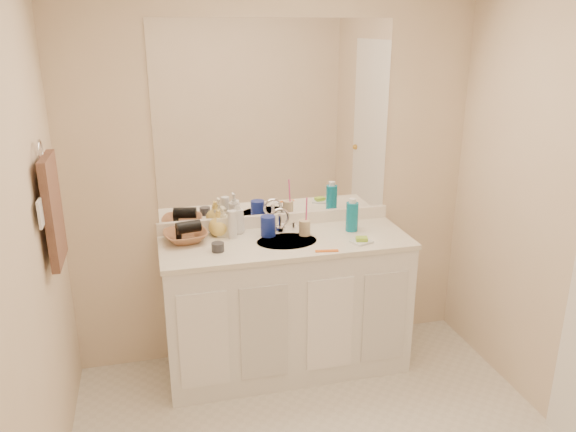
% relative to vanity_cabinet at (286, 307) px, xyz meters
% --- Properties ---
extents(wall_back, '(2.60, 0.02, 2.40)m').
position_rel_vanity_cabinet_xyz_m(wall_back, '(0.00, 0.28, 0.77)').
color(wall_back, beige).
rests_on(wall_back, floor).
extents(wall_left, '(0.02, 2.60, 2.40)m').
position_rel_vanity_cabinet_xyz_m(wall_left, '(-1.30, -1.02, 0.77)').
color(wall_left, beige).
rests_on(wall_left, floor).
extents(vanity_cabinet, '(1.50, 0.55, 0.85)m').
position_rel_vanity_cabinet_xyz_m(vanity_cabinet, '(0.00, 0.00, 0.00)').
color(vanity_cabinet, white).
rests_on(vanity_cabinet, floor).
extents(countertop, '(1.52, 0.57, 0.03)m').
position_rel_vanity_cabinet_xyz_m(countertop, '(0.00, 0.00, 0.44)').
color(countertop, silver).
rests_on(countertop, vanity_cabinet).
extents(backsplash, '(1.52, 0.03, 0.08)m').
position_rel_vanity_cabinet_xyz_m(backsplash, '(0.00, 0.26, 0.50)').
color(backsplash, white).
rests_on(backsplash, countertop).
extents(sink_basin, '(0.37, 0.37, 0.02)m').
position_rel_vanity_cabinet_xyz_m(sink_basin, '(0.00, -0.02, 0.44)').
color(sink_basin, '#B6B19F').
rests_on(sink_basin, countertop).
extents(faucet, '(0.02, 0.02, 0.11)m').
position_rel_vanity_cabinet_xyz_m(faucet, '(0.00, 0.16, 0.51)').
color(faucet, silver).
rests_on(faucet, countertop).
extents(mirror, '(1.48, 0.01, 1.20)m').
position_rel_vanity_cabinet_xyz_m(mirror, '(0.00, 0.27, 1.14)').
color(mirror, white).
rests_on(mirror, wall_back).
extents(blue_mug, '(0.12, 0.12, 0.13)m').
position_rel_vanity_cabinet_xyz_m(blue_mug, '(-0.09, 0.10, 0.52)').
color(blue_mug, navy).
rests_on(blue_mug, countertop).
extents(tan_cup, '(0.09, 0.09, 0.10)m').
position_rel_vanity_cabinet_xyz_m(tan_cup, '(0.13, 0.05, 0.50)').
color(tan_cup, tan).
rests_on(tan_cup, countertop).
extents(toothbrush, '(0.01, 0.04, 0.19)m').
position_rel_vanity_cabinet_xyz_m(toothbrush, '(0.14, 0.05, 0.60)').
color(toothbrush, '#DF3A8B').
rests_on(toothbrush, tan_cup).
extents(mouthwash_bottle, '(0.10, 0.10, 0.18)m').
position_rel_vanity_cabinet_xyz_m(mouthwash_bottle, '(0.44, 0.06, 0.55)').
color(mouthwash_bottle, '#0C7494').
rests_on(mouthwash_bottle, countertop).
extents(soap_dish, '(0.14, 0.13, 0.01)m').
position_rel_vanity_cabinet_xyz_m(soap_dish, '(0.43, -0.16, 0.46)').
color(soap_dish, silver).
rests_on(soap_dish, countertop).
extents(green_soap, '(0.08, 0.06, 0.02)m').
position_rel_vanity_cabinet_xyz_m(green_soap, '(0.43, -0.16, 0.48)').
color(green_soap, '#8ABF2E').
rests_on(green_soap, soap_dish).
extents(orange_comb, '(0.14, 0.05, 0.01)m').
position_rel_vanity_cabinet_xyz_m(orange_comb, '(0.18, -0.23, 0.46)').
color(orange_comb, '#DC5E17').
rests_on(orange_comb, countertop).
extents(dark_jar, '(0.10, 0.10, 0.05)m').
position_rel_vanity_cabinet_xyz_m(dark_jar, '(-0.42, -0.08, 0.48)').
color(dark_jar, '#2A2A30').
rests_on(dark_jar, countertop).
extents(extra_white_bottle, '(0.07, 0.07, 0.17)m').
position_rel_vanity_cabinet_xyz_m(extra_white_bottle, '(-0.31, 0.11, 0.54)').
color(extra_white_bottle, silver).
rests_on(extra_white_bottle, countertop).
extents(soap_bottle_white, '(0.09, 0.09, 0.21)m').
position_rel_vanity_cabinet_xyz_m(soap_bottle_white, '(-0.26, 0.19, 0.56)').
color(soap_bottle_white, silver).
rests_on(soap_bottle_white, countertop).
extents(soap_bottle_cream, '(0.09, 0.09, 0.18)m').
position_rel_vanity_cabinet_xyz_m(soap_bottle_cream, '(-0.36, 0.18, 0.55)').
color(soap_bottle_cream, beige).
rests_on(soap_bottle_cream, countertop).
extents(soap_bottle_yellow, '(0.14, 0.14, 0.16)m').
position_rel_vanity_cabinet_xyz_m(soap_bottle_yellow, '(-0.38, 0.18, 0.54)').
color(soap_bottle_yellow, '#E8C75A').
rests_on(soap_bottle_yellow, countertop).
extents(wicker_basket, '(0.30, 0.30, 0.06)m').
position_rel_vanity_cabinet_xyz_m(wicker_basket, '(-0.59, 0.13, 0.49)').
color(wicker_basket, brown).
rests_on(wicker_basket, countertop).
extents(hair_dryer, '(0.16, 0.10, 0.07)m').
position_rel_vanity_cabinet_xyz_m(hair_dryer, '(-0.57, 0.13, 0.54)').
color(hair_dryer, black).
rests_on(hair_dryer, wicker_basket).
extents(towel_ring, '(0.01, 0.11, 0.11)m').
position_rel_vanity_cabinet_xyz_m(towel_ring, '(-1.27, -0.25, 1.12)').
color(towel_ring, silver).
rests_on(towel_ring, wall_left).
extents(hand_towel, '(0.04, 0.32, 0.55)m').
position_rel_vanity_cabinet_xyz_m(hand_towel, '(-1.25, -0.25, 0.82)').
color(hand_towel, '#452D25').
rests_on(hand_towel, towel_ring).
extents(switch_plate, '(0.01, 0.08, 0.13)m').
position_rel_vanity_cabinet_xyz_m(switch_plate, '(-1.27, -0.45, 0.88)').
color(switch_plate, white).
rests_on(switch_plate, wall_left).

